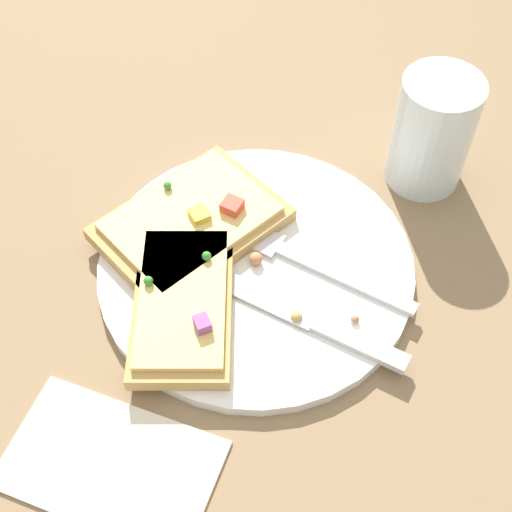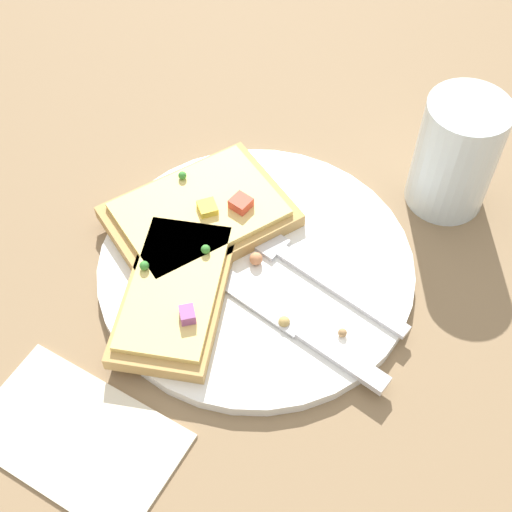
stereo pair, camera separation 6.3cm
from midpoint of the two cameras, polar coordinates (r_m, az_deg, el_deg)
The scene contains 9 objects.
ground_plane at distance 0.64m, azimuth -2.78°, elevation -1.35°, with size 4.00×4.00×0.00m, color #7F6647.
plate at distance 0.64m, azimuth -2.80°, elevation -1.04°, with size 0.28×0.28×0.01m.
fork at distance 0.63m, azimuth 0.12°, elevation -0.05°, with size 0.21×0.05×0.01m.
knife at distance 0.60m, azimuth 0.86°, elevation -5.16°, with size 0.22×0.05×0.01m.
pizza_slice_main at distance 0.65m, azimuth -7.92°, elevation 2.50°, with size 0.17×0.19×0.03m.
pizza_slice_corner at distance 0.60m, azimuth -8.81°, elevation -3.85°, with size 0.13×0.17×0.03m.
crumb_scatter at distance 0.62m, azimuth -2.46°, elevation -2.19°, with size 0.18×0.05×0.01m.
drinking_glass at distance 0.69m, azimuth 11.40°, elevation 9.54°, with size 0.08×0.08×0.12m.
napkin at distance 0.57m, azimuth -14.75°, elevation -15.96°, with size 0.16×0.10×0.01m.
Camera 1 is at (-0.13, 0.35, 0.53)m, focal length 50.00 mm.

